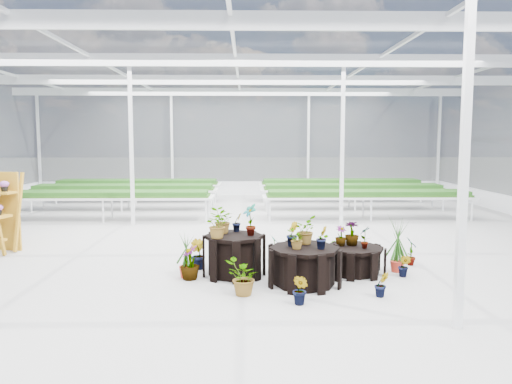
{
  "coord_description": "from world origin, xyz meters",
  "views": [
    {
      "loc": [
        0.25,
        -10.23,
        2.45
      ],
      "look_at": [
        0.47,
        0.71,
        1.3
      ],
      "focal_mm": 35.0,
      "sensor_mm": 36.0,
      "label": 1
    }
  ],
  "objects": [
    {
      "name": "plinth_low",
      "position": [
        2.23,
        -1.3,
        0.25
      ],
      "size": [
        1.39,
        1.39,
        0.5
      ],
      "primitive_type": "cylinder",
      "rotation": [
        0.0,
        0.0,
        -0.32
      ],
      "color": "black",
      "rests_on": "ground"
    },
    {
      "name": "steel_frame",
      "position": [
        0.0,
        0.0,
        2.25
      ],
      "size": [
        18.0,
        24.0,
        4.5
      ],
      "primitive_type": null,
      "color": "silver",
      "rests_on": "ground"
    },
    {
      "name": "nursery_benches",
      "position": [
        0.0,
        7.2,
        0.42
      ],
      "size": [
        16.0,
        7.0,
        0.84
      ],
      "primitive_type": null,
      "color": "silver",
      "rests_on": "ground"
    },
    {
      "name": "plinth_mid",
      "position": [
        1.23,
        -2.0,
        0.32
      ],
      "size": [
        1.57,
        1.57,
        0.65
      ],
      "primitive_type": "cylinder",
      "rotation": [
        0.0,
        0.0,
        0.35
      ],
      "color": "black",
      "rests_on": "ground"
    },
    {
      "name": "greenhouse_shell",
      "position": [
        0.0,
        0.0,
        2.25
      ],
      "size": [
        18.0,
        24.0,
        4.5
      ],
      "primitive_type": null,
      "color": "white",
      "rests_on": "ground"
    },
    {
      "name": "plinth_tall",
      "position": [
        0.03,
        -1.4,
        0.37
      ],
      "size": [
        1.19,
        1.19,
        0.74
      ],
      "primitive_type": "cylinder",
      "rotation": [
        0.0,
        0.0,
        0.1
      ],
      "color": "black",
      "rests_on": "ground"
    },
    {
      "name": "nursery_plants",
      "position": [
        0.91,
        -1.46,
        0.54
      ],
      "size": [
        4.61,
        3.09,
        1.32
      ],
      "color": "#1D4914",
      "rests_on": "ground"
    },
    {
      "name": "ground_plane",
      "position": [
        0.0,
        0.0,
        0.0
      ],
      "size": [
        24.0,
        24.0,
        0.0
      ],
      "primitive_type": "plane",
      "color": "gray",
      "rests_on": "ground"
    }
  ]
}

